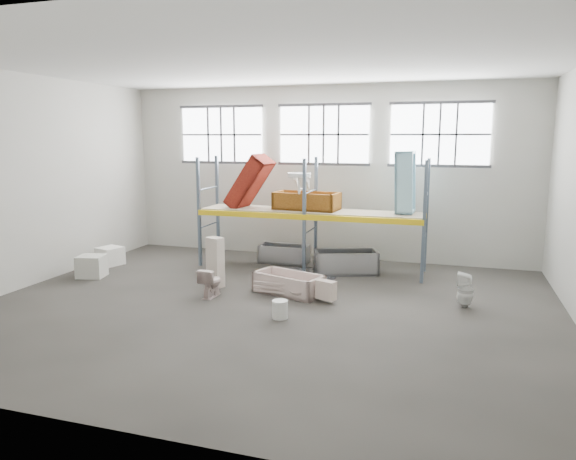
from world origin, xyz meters
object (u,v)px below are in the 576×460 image
at_px(rust_tub_flat, 307,201).
at_px(blue_tub_upright, 405,182).
at_px(toilet_white, 465,290).
at_px(steel_tub_left, 284,254).
at_px(bucket, 280,309).
at_px(cistern_tall, 215,262).
at_px(carton_near, 92,266).
at_px(bathtub_beige, 289,283).
at_px(toilet_beige, 211,282).
at_px(steel_tub_right, 346,262).

distance_m(rust_tub_flat, blue_tub_upright, 2.66).
height_order(toilet_white, steel_tub_left, toilet_white).
relative_size(steel_tub_left, rust_tub_flat, 0.79).
xyz_separation_m(steel_tub_left, bucket, (1.36, -4.49, -0.07)).
height_order(cistern_tall, carton_near, cistern_tall).
xyz_separation_m(steel_tub_left, rust_tub_flat, (0.74, -0.28, 1.57)).
relative_size(bathtub_beige, cistern_tall, 1.32).
distance_m(toilet_beige, carton_near, 3.71).
xyz_separation_m(cistern_tall, toilet_white, (5.66, 0.18, -0.23)).
bearing_deg(carton_near, toilet_beige, -9.76).
height_order(bathtub_beige, steel_tub_right, steel_tub_right).
relative_size(toilet_beige, blue_tub_upright, 0.42).
xyz_separation_m(cistern_tall, blue_tub_upright, (4.13, 2.64, 1.79)).
distance_m(steel_tub_left, rust_tub_flat, 1.76).
height_order(bathtub_beige, toilet_beige, toilet_beige).
bearing_deg(bathtub_beige, cistern_tall, -161.92).
height_order(bathtub_beige, blue_tub_upright, blue_tub_upright).
height_order(bathtub_beige, bucket, bathtub_beige).
bearing_deg(bathtub_beige, toilet_beige, -136.43).
bearing_deg(bathtub_beige, rust_tub_flat, 114.48).
relative_size(cistern_tall, steel_tub_left, 0.87).
xyz_separation_m(toilet_white, rust_tub_flat, (-4.12, 2.37, 1.45)).
xyz_separation_m(bathtub_beige, rust_tub_flat, (-0.29, 2.55, 1.59)).
distance_m(steel_tub_left, steel_tub_right, 2.02).
xyz_separation_m(toilet_beige, toilet_white, (5.42, 0.94, 0.04)).
bearing_deg(blue_tub_upright, steel_tub_right, -162.39).
relative_size(steel_tub_left, bucket, 3.79).
distance_m(steel_tub_right, blue_tub_upright, 2.57).
distance_m(rust_tub_flat, bucket, 4.55).
bearing_deg(carton_near, rust_tub_flat, 28.40).
distance_m(cistern_tall, steel_tub_right, 3.50).
height_order(bathtub_beige, toilet_white, toilet_white).
relative_size(toilet_white, bucket, 2.05).
bearing_deg(steel_tub_left, blue_tub_upright, -3.42).
distance_m(cistern_tall, steel_tub_left, 2.97).
bearing_deg(toilet_white, steel_tub_right, -120.65).
height_order(steel_tub_left, carton_near, carton_near).
xyz_separation_m(steel_tub_right, bucket, (-0.56, -3.84, -0.12)).
bearing_deg(blue_tub_upright, toilet_white, -58.07).
bearing_deg(toilet_white, carton_near, -84.41).
bearing_deg(cistern_tall, bucket, -14.51).
xyz_separation_m(rust_tub_flat, blue_tub_upright, (2.59, 0.08, 0.57)).
relative_size(cistern_tall, bucket, 3.31).
bearing_deg(bucket, steel_tub_right, 81.77).
relative_size(toilet_white, rust_tub_flat, 0.43).
xyz_separation_m(blue_tub_upright, carton_near, (-7.55, -2.76, -2.12)).
height_order(blue_tub_upright, carton_near, blue_tub_upright).
bearing_deg(carton_near, cistern_tall, 2.17).
height_order(steel_tub_right, carton_near, steel_tub_right).
height_order(cistern_tall, bucket, cistern_tall).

